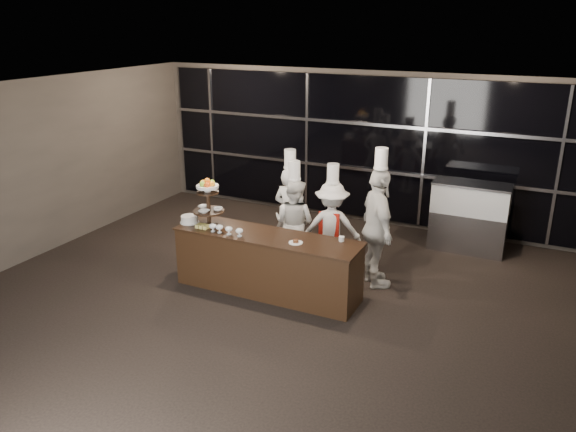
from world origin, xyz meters
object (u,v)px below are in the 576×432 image
at_px(buffet_counter, 267,263).
at_px(display_stand, 208,199).
at_px(chef_a, 290,213).
at_px(layer_cake, 190,219).
at_px(chef_c, 332,226).
at_px(chef_d, 377,228).
at_px(display_case, 469,213).
at_px(chef_b, 294,222).

relative_size(buffet_counter, display_stand, 3.81).
xyz_separation_m(buffet_counter, chef_a, (-0.20, 1.22, 0.38)).
height_order(layer_cake, chef_c, chef_c).
height_order(layer_cake, chef_d, chef_d).
height_order(chef_a, chef_c, chef_a).
distance_m(buffet_counter, display_stand, 1.33).
bearing_deg(buffet_counter, display_stand, -179.99).
xyz_separation_m(display_stand, layer_cake, (-0.33, -0.05, -0.37)).
bearing_deg(display_case, chef_c, -136.23).
bearing_deg(chef_a, display_case, 33.74).
relative_size(layer_cake, chef_b, 0.17).
bearing_deg(chef_c, layer_cake, -146.86).
bearing_deg(chef_c, display_case, 43.77).
height_order(layer_cake, display_case, display_case).
distance_m(display_stand, chef_c, 2.04).
distance_m(buffet_counter, chef_b, 1.12).
xyz_separation_m(chef_a, chef_c, (0.76, -0.04, -0.09)).
xyz_separation_m(display_stand, chef_b, (0.94, 1.07, -0.58)).
distance_m(buffet_counter, chef_d, 1.74).
bearing_deg(display_stand, chef_d, 21.20).
xyz_separation_m(buffet_counter, chef_d, (1.39, 0.93, 0.48)).
bearing_deg(layer_cake, display_stand, 8.61).
xyz_separation_m(chef_c, chef_d, (0.84, -0.25, 0.19)).
height_order(chef_b, chef_c, chef_b).
distance_m(buffet_counter, chef_c, 1.34).
height_order(display_stand, chef_d, chef_d).
xyz_separation_m(display_case, chef_c, (-1.88, -1.80, 0.07)).
xyz_separation_m(chef_a, chef_b, (0.14, -0.14, -0.08)).
xyz_separation_m(buffet_counter, layer_cake, (-1.33, -0.05, 0.51)).
height_order(buffet_counter, chef_a, chef_a).
relative_size(chef_a, chef_b, 1.08).
relative_size(layer_cake, chef_c, 0.17).
distance_m(display_case, chef_a, 3.18).
height_order(display_case, chef_b, chef_b).
distance_m(layer_cake, chef_a, 1.70).
height_order(chef_b, chef_d, chef_d).
distance_m(buffet_counter, display_case, 3.86).
bearing_deg(chef_d, layer_cake, -160.24).
height_order(buffet_counter, display_stand, display_stand).
bearing_deg(chef_d, chef_b, 174.20).
bearing_deg(chef_d, chef_a, 169.64).
distance_m(chef_b, chef_d, 1.47).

